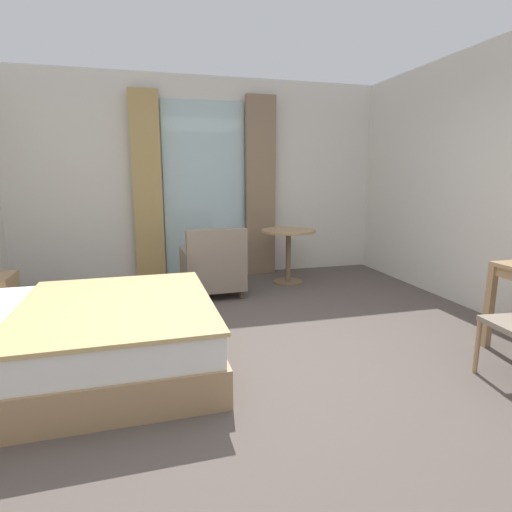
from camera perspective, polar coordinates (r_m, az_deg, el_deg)
name	(u,v)px	position (r m, az deg, el deg)	size (l,w,h in m)	color
ground	(261,368)	(3.42, 0.67, -15.35)	(5.93, 6.78, 0.10)	#564C47
wall_back	(203,179)	(6.12, -7.41, 10.59)	(5.53, 0.12, 2.84)	silver
balcony_glass_door	(205,191)	(6.05, -7.13, 8.98)	(1.18, 0.02, 2.50)	silver
curtain_panel_left	(147,188)	(5.89, -14.91, 9.11)	(0.39, 0.10, 2.60)	tan
curtain_panel_right	(260,187)	(6.12, 0.61, 9.55)	(0.44, 0.10, 2.60)	#897056
bed	(58,339)	(3.43, -25.91, -10.34)	(2.22, 1.73, 1.05)	tan
armchair_by_window	(213,268)	(5.11, -6.03, -1.67)	(0.74, 0.79, 0.86)	gray
round_cafe_table	(288,243)	(5.63, 4.54, 1.77)	(0.74, 0.74, 0.74)	tan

